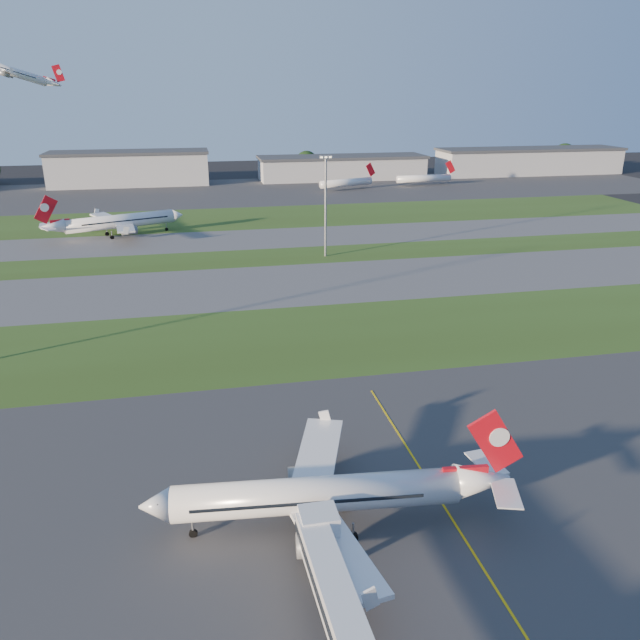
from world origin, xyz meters
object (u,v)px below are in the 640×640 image
object	(u,v)px
airliner_taxiing	(119,222)
mini_jet_far	(424,178)
jet_bridge	(350,639)
airliner_parked	(320,495)
mini_jet_near	(347,182)
light_mast_centre	(326,200)

from	to	relation	value
airliner_taxiing	mini_jet_far	distance (m)	150.43
jet_bridge	mini_jet_far	bearing A→B (deg)	68.21
airliner_parked	airliner_taxiing	xyz separation A→B (m)	(-31.53, 141.95, 0.52)
airliner_parked	mini_jet_near	xyz separation A→B (m)	(56.92, 217.52, -0.52)
airliner_taxiing	jet_bridge	bearing A→B (deg)	80.06
jet_bridge	mini_jet_near	bearing A→B (deg)	76.06
jet_bridge	mini_jet_near	distance (m)	241.96
airliner_parked	light_mast_centre	xyz separation A→B (m)	(23.43, 105.93, 11.01)
mini_jet_near	jet_bridge	bearing A→B (deg)	-124.11
jet_bridge	airliner_parked	bearing A→B (deg)	85.44
mini_jet_near	light_mast_centre	world-z (taller)	light_mast_centre
light_mast_centre	mini_jet_near	bearing A→B (deg)	73.29
airliner_parked	light_mast_centre	distance (m)	109.04
jet_bridge	light_mast_centre	size ratio (longest dim) A/B	1.04
jet_bridge	mini_jet_far	xyz separation A→B (m)	(96.27, 240.78, -0.73)
jet_bridge	light_mast_centre	xyz separation A→B (m)	(24.81, 123.24, 10.81)
airliner_taxiing	light_mast_centre	bearing A→B (deg)	126.09
mini_jet_near	airliner_taxiing	bearing A→B (deg)	-159.66
airliner_taxiing	mini_jet_near	world-z (taller)	airliner_taxiing
airliner_parked	mini_jet_near	size ratio (longest dim) A/B	1.27
mini_jet_near	light_mast_centre	distance (m)	117.08
airliner_parked	mini_jet_near	bearing A→B (deg)	80.49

